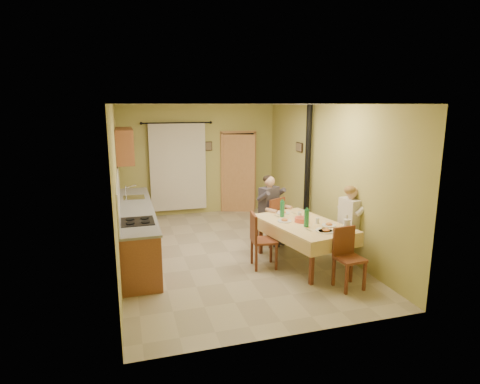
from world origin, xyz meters
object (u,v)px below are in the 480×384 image
object	(u,v)px
chair_left	(263,251)
man_far	(270,202)
man_right	(351,215)
chair_near	(348,270)
stove_flue	(307,188)
chair_far	(270,230)
chair_right	(350,247)
dining_table	(303,243)

from	to	relation	value
chair_left	man_far	distance (m)	1.34
man_far	man_right	xyz separation A→B (m)	(1.04, -1.32, 0.00)
chair_near	chair_left	distance (m)	1.52
man_right	stove_flue	bearing A→B (deg)	-5.57
chair_far	chair_right	distance (m)	1.67
dining_table	chair_far	world-z (taller)	chair_far
dining_table	man_right	bearing A→B (deg)	-24.78
chair_left	man_right	bearing A→B (deg)	87.14
chair_far	stove_flue	xyz separation A→B (m)	(0.98, 0.41, 0.73)
man_far	chair_near	bearing A→B (deg)	-105.48
chair_right	chair_near	bearing A→B (deg)	140.28
dining_table	chair_near	xyz separation A→B (m)	(0.26, -1.10, -0.09)
chair_left	man_right	world-z (taller)	man_right
chair_left	man_right	size ratio (longest dim) A/B	0.70
stove_flue	man_far	bearing A→B (deg)	-158.25
chair_near	man_right	size ratio (longest dim) A/B	0.68
chair_near	man_far	world-z (taller)	man_far
chair_right	man_right	size ratio (longest dim) A/B	0.71
man_right	stove_flue	world-z (taller)	stove_flue
man_right	man_far	bearing A→B (deg)	31.11
chair_near	man_right	world-z (taller)	man_right
chair_far	stove_flue	size ratio (longest dim) A/B	0.35
chair_far	chair_left	size ratio (longest dim) A/B	1.02
chair_far	man_far	distance (m)	0.59
dining_table	man_right	world-z (taller)	man_right
stove_flue	chair_left	bearing A→B (deg)	-135.86
chair_left	man_far	size ratio (longest dim) A/B	0.70
chair_far	man_right	size ratio (longest dim) A/B	0.71
chair_far	chair_right	bearing A→B (deg)	-78.56
dining_table	chair_far	bearing A→B (deg)	88.18
dining_table	man_right	xyz separation A→B (m)	(0.83, -0.19, 0.50)
stove_flue	chair_near	bearing A→B (deg)	-101.29
dining_table	stove_flue	size ratio (longest dim) A/B	0.72
man_far	stove_flue	xyz separation A→B (m)	(0.99, 0.39, 0.15)
chair_near	man_far	xyz separation A→B (m)	(-0.47, 2.23, 0.59)
dining_table	man_far	world-z (taller)	man_far
chair_far	man_far	world-z (taller)	man_far
chair_far	stove_flue	distance (m)	1.29
man_right	dining_table	bearing A→B (deg)	70.08
chair_right	man_right	bearing A→B (deg)	90.00
chair_far	man_right	bearing A→B (deg)	-78.99
man_far	stove_flue	bearing A→B (deg)	-5.55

